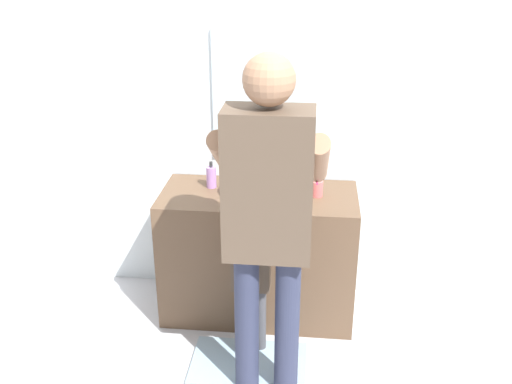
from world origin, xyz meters
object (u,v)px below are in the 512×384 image
toothbrush_cup (317,187)px  adult_parent (268,205)px  child_toddler (251,266)px  soap_bottle (211,177)px

toothbrush_cup → adult_parent: size_ratio=0.12×
toothbrush_cup → adult_parent: (-0.23, -0.71, 0.20)m
child_toddler → adult_parent: size_ratio=0.52×
toothbrush_cup → child_toddler: size_ratio=0.23×
toothbrush_cup → child_toddler: bearing=-130.0°
soap_bottle → adult_parent: size_ratio=0.09×
child_toddler → adult_parent: 0.60m
toothbrush_cup → child_toddler: toothbrush_cup is taller
toothbrush_cup → soap_bottle: (-0.64, 0.07, 0.01)m
soap_bottle → adult_parent: (0.41, -0.78, 0.18)m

